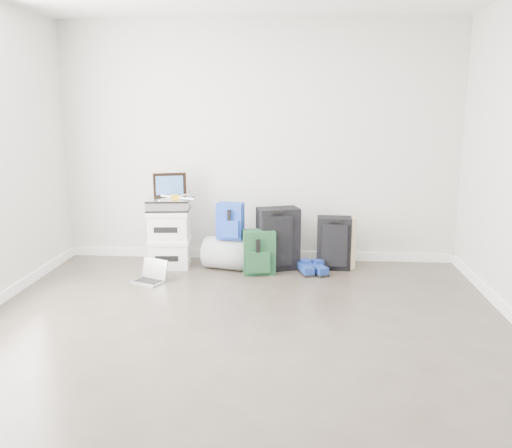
# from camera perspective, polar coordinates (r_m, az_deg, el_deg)

# --- Properties ---
(ground) EXTENTS (5.00, 5.00, 0.00)m
(ground) POSITION_cam_1_polar(r_m,az_deg,el_deg) (4.07, -2.23, -13.35)
(ground) COLOR #3B342B
(ground) RESTS_ON ground
(room_envelope) EXTENTS (4.52, 5.02, 2.71)m
(room_envelope) POSITION_cam_1_polar(r_m,az_deg,el_deg) (3.69, -2.43, 11.67)
(room_envelope) COLOR silver
(room_envelope) RESTS_ON ground
(boxes_stack) EXTENTS (0.48, 0.40, 0.64)m
(boxes_stack) POSITION_cam_1_polar(r_m,az_deg,el_deg) (6.08, -9.09, -1.53)
(boxes_stack) COLOR silver
(boxes_stack) RESTS_ON ground
(briefcase) EXTENTS (0.49, 0.38, 0.13)m
(briefcase) POSITION_cam_1_polar(r_m,az_deg,el_deg) (6.00, -9.21, 2.03)
(briefcase) COLOR #B2B2B7
(briefcase) RESTS_ON boxes_stack
(painting) EXTENTS (0.35, 0.13, 0.27)m
(painting) POSITION_cam_1_polar(r_m,az_deg,el_deg) (6.06, -9.06, 4.06)
(painting) COLOR black
(painting) RESTS_ON briefcase
(drone) EXTENTS (0.47, 0.47, 0.05)m
(drone) POSITION_cam_1_polar(r_m,az_deg,el_deg) (5.95, -8.53, 2.83)
(drone) COLOR gold
(drone) RESTS_ON briefcase
(duffel_bag) EXTENTS (0.64, 0.49, 0.35)m
(duffel_bag) POSITION_cam_1_polar(r_m,az_deg,el_deg) (5.95, -2.66, -3.13)
(duffel_bag) COLOR gray
(duffel_bag) RESTS_ON ground
(blue_backpack) EXTENTS (0.30, 0.24, 0.39)m
(blue_backpack) POSITION_cam_1_polar(r_m,az_deg,el_deg) (5.84, -2.73, 0.25)
(blue_backpack) COLOR #1A45AE
(blue_backpack) RESTS_ON duffel_bag
(large_suitcase) EXTENTS (0.50, 0.40, 0.68)m
(large_suitcase) POSITION_cam_1_polar(r_m,az_deg,el_deg) (5.92, 2.33, -1.56)
(large_suitcase) COLOR black
(large_suitcase) RESTS_ON ground
(green_backpack) EXTENTS (0.37, 0.30, 0.47)m
(green_backpack) POSITION_cam_1_polar(r_m,az_deg,el_deg) (5.78, 0.30, -3.08)
(green_backpack) COLOR #14371E
(green_backpack) RESTS_ON ground
(carry_on) EXTENTS (0.38, 0.25, 0.58)m
(carry_on) POSITION_cam_1_polar(r_m,az_deg,el_deg) (6.00, 8.19, -2.00)
(carry_on) COLOR black
(carry_on) RESTS_ON ground
(shoes) EXTENTS (0.35, 0.32, 0.10)m
(shoes) POSITION_cam_1_polar(r_m,az_deg,el_deg) (5.85, 5.89, -4.78)
(shoes) COLOR black
(shoes) RESTS_ON ground
(rolled_rug) EXTENTS (0.19, 0.19, 0.57)m
(rolled_rug) POSITION_cam_1_polar(r_m,az_deg,el_deg) (6.06, 9.60, -1.97)
(rolled_rug) COLOR tan
(rolled_rug) RESTS_ON ground
(laptop) EXTENTS (0.38, 0.34, 0.22)m
(laptop) POSITION_cam_1_polar(r_m,az_deg,el_deg) (5.68, -10.99, -5.41)
(laptop) COLOR #B4B5B9
(laptop) RESTS_ON ground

